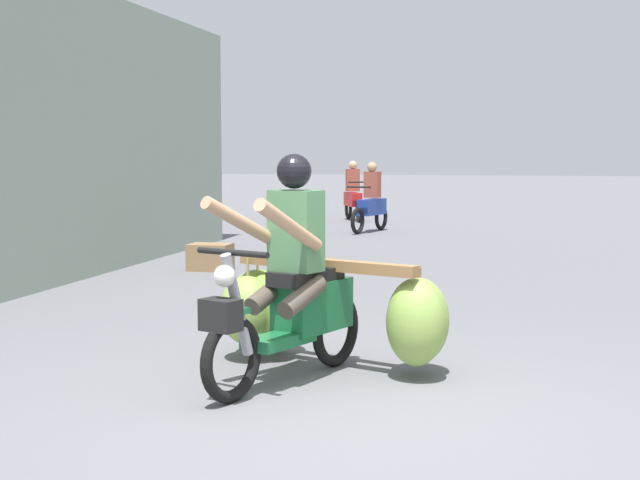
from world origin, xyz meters
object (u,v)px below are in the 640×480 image
object	(u,v)px
motorbike_main_loaded	(311,304)
motorbike_distant_ahead_left	(353,196)
produce_crate	(210,257)
motorbike_distant_ahead_right	(371,204)

from	to	relation	value
motorbike_main_loaded	motorbike_distant_ahead_left	distance (m)	14.72
produce_crate	motorbike_distant_ahead_right	bearing A→B (deg)	80.16
motorbike_distant_ahead_right	produce_crate	world-z (taller)	motorbike_distant_ahead_right
motorbike_distant_ahead_left	produce_crate	world-z (taller)	motorbike_distant_ahead_left
motorbike_main_loaded	motorbike_distant_ahead_right	world-z (taller)	motorbike_main_loaded
motorbike_distant_ahead_right	produce_crate	bearing A→B (deg)	-99.84
motorbike_main_loaded	motorbike_distant_ahead_right	xyz separation A→B (m)	(-1.53, 11.62, 0.08)
motorbike_distant_ahead_left	produce_crate	bearing A→B (deg)	-91.16
motorbike_main_loaded	motorbike_distant_ahead_right	bearing A→B (deg)	97.48
produce_crate	motorbike_main_loaded	bearing A→B (deg)	-63.05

